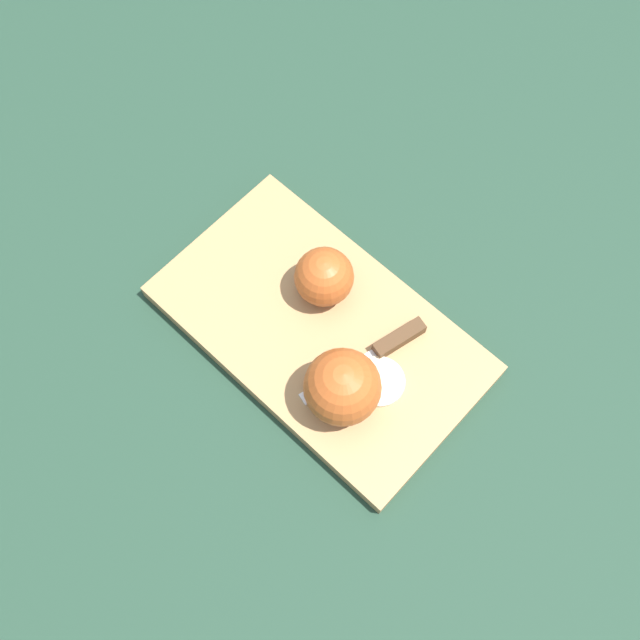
# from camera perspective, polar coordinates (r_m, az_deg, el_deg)

# --- Properties ---
(ground_plane) EXTENTS (4.00, 4.00, 0.00)m
(ground_plane) POSITION_cam_1_polar(r_m,az_deg,el_deg) (0.93, -0.00, -1.05)
(ground_plane) COLOR #1E3828
(cutting_board) EXTENTS (0.41, 0.25, 0.02)m
(cutting_board) POSITION_cam_1_polar(r_m,az_deg,el_deg) (0.92, -0.00, -0.78)
(cutting_board) COLOR #A37A4C
(cutting_board) RESTS_ON ground_plane
(apple_half_left) EXTENTS (0.07, 0.07, 0.07)m
(apple_half_left) POSITION_cam_1_polar(r_m,az_deg,el_deg) (0.89, 0.31, 3.32)
(apple_half_left) COLOR #AD4C1E
(apple_half_left) RESTS_ON cutting_board
(apple_half_right) EXTENTS (0.09, 0.09, 0.09)m
(apple_half_right) POSITION_cam_1_polar(r_m,az_deg,el_deg) (0.83, 1.73, -5.14)
(apple_half_right) COLOR #AD4C1E
(apple_half_right) RESTS_ON cutting_board
(knife) EXTENTS (0.05, 0.17, 0.02)m
(knife) POSITION_cam_1_polar(r_m,az_deg,el_deg) (0.89, 5.21, -1.94)
(knife) COLOR silver
(knife) RESTS_ON cutting_board
(apple_slice) EXTENTS (0.06, 0.06, 0.01)m
(apple_slice) POSITION_cam_1_polar(r_m,az_deg,el_deg) (0.88, 4.37, -4.84)
(apple_slice) COLOR beige
(apple_slice) RESTS_ON cutting_board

